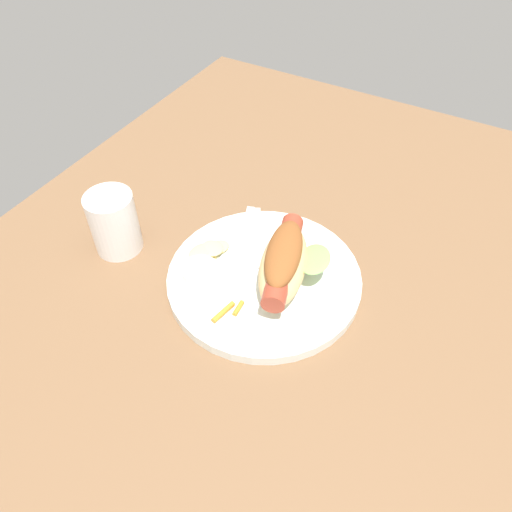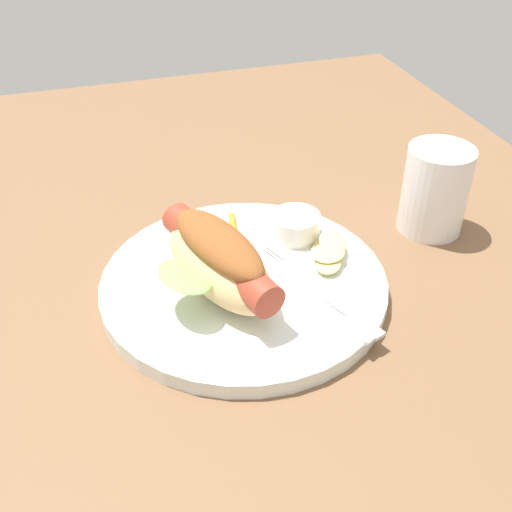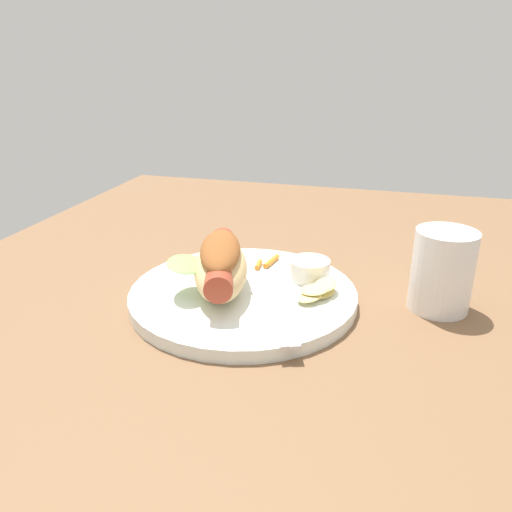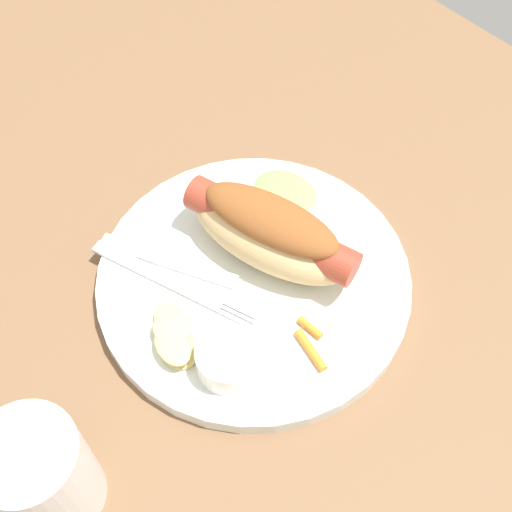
{
  "view_description": "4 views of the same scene",
  "coord_description": "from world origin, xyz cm",
  "px_view_note": "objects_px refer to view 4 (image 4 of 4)",
  "views": [
    {
      "loc": [
        -42.27,
        -22.48,
        55.36
      ],
      "look_at": [
        0.88,
        1.85,
        3.78
      ],
      "focal_mm": 35.12,
      "sensor_mm": 36.0,
      "label": 1
    },
    {
      "loc": [
        45.98,
        -13.3,
        39.53
      ],
      "look_at": [
        1.64,
        0.73,
        5.25
      ],
      "focal_mm": 43.89,
      "sensor_mm": 36.0,
      "label": 2
    },
    {
      "loc": [
        53.57,
        16.46,
        28.73
      ],
      "look_at": [
        -1.1,
        1.35,
        5.75
      ],
      "focal_mm": 35.28,
      "sensor_mm": 36.0,
      "label": 3
    },
    {
      "loc": [
        -24.51,
        20.97,
        51.73
      ],
      "look_at": [
        -0.14,
        -0.15,
        4.6
      ],
      "focal_mm": 47.12,
      "sensor_mm": 36.0,
      "label": 4
    }
  ],
  "objects_px": {
    "sauce_ramekin": "(228,359)",
    "knife": "(168,261)",
    "fork": "(169,281)",
    "plate": "(253,282)",
    "carrot_garnish": "(310,343)",
    "chips_pile": "(174,336)",
    "hot_dog": "(271,231)",
    "drinking_cup": "(42,475)"
  },
  "relations": [
    {
      "from": "knife",
      "to": "carrot_garnish",
      "type": "height_order",
      "value": "carrot_garnish"
    },
    {
      "from": "fork",
      "to": "chips_pile",
      "type": "relative_size",
      "value": 2.23
    },
    {
      "from": "hot_dog",
      "to": "knife",
      "type": "xyz_separation_m",
      "value": [
        0.05,
        0.08,
        -0.03
      ]
    },
    {
      "from": "drinking_cup",
      "to": "knife",
      "type": "bearing_deg",
      "value": -59.89
    },
    {
      "from": "sauce_ramekin",
      "to": "chips_pile",
      "type": "distance_m",
      "value": 0.05
    },
    {
      "from": "fork",
      "to": "knife",
      "type": "xyz_separation_m",
      "value": [
        0.02,
        -0.01,
        -0.0
      ]
    },
    {
      "from": "knife",
      "to": "drinking_cup",
      "type": "distance_m",
      "value": 0.21
    },
    {
      "from": "hot_dog",
      "to": "carrot_garnish",
      "type": "height_order",
      "value": "hot_dog"
    },
    {
      "from": "chips_pile",
      "to": "hot_dog",
      "type": "bearing_deg",
      "value": -83.18
    },
    {
      "from": "sauce_ramekin",
      "to": "carrot_garnish",
      "type": "distance_m",
      "value": 0.07
    },
    {
      "from": "knife",
      "to": "drinking_cup",
      "type": "bearing_deg",
      "value": -88.24
    },
    {
      "from": "plate",
      "to": "hot_dog",
      "type": "relative_size",
      "value": 1.7
    },
    {
      "from": "chips_pile",
      "to": "drinking_cup",
      "type": "height_order",
      "value": "drinking_cup"
    },
    {
      "from": "hot_dog",
      "to": "fork",
      "type": "bearing_deg",
      "value": -128.92
    },
    {
      "from": "sauce_ramekin",
      "to": "knife",
      "type": "distance_m",
      "value": 0.12
    },
    {
      "from": "knife",
      "to": "drinking_cup",
      "type": "height_order",
      "value": "drinking_cup"
    },
    {
      "from": "carrot_garnish",
      "to": "plate",
      "type": "bearing_deg",
      "value": -5.48
    },
    {
      "from": "fork",
      "to": "carrot_garnish",
      "type": "bearing_deg",
      "value": 2.18
    },
    {
      "from": "plate",
      "to": "drinking_cup",
      "type": "distance_m",
      "value": 0.24
    },
    {
      "from": "sauce_ramekin",
      "to": "drinking_cup",
      "type": "height_order",
      "value": "drinking_cup"
    },
    {
      "from": "plate",
      "to": "knife",
      "type": "height_order",
      "value": "knife"
    },
    {
      "from": "sauce_ramekin",
      "to": "fork",
      "type": "distance_m",
      "value": 0.1
    },
    {
      "from": "fork",
      "to": "sauce_ramekin",
      "type": "bearing_deg",
      "value": -26.88
    },
    {
      "from": "sauce_ramekin",
      "to": "fork",
      "type": "height_order",
      "value": "sauce_ramekin"
    },
    {
      "from": "hot_dog",
      "to": "carrot_garnish",
      "type": "xyz_separation_m",
      "value": [
        -0.09,
        0.04,
        -0.03
      ]
    },
    {
      "from": "hot_dog",
      "to": "sauce_ramekin",
      "type": "relative_size",
      "value": 3.14
    },
    {
      "from": "hot_dog",
      "to": "sauce_ramekin",
      "type": "distance_m",
      "value": 0.12
    },
    {
      "from": "knife",
      "to": "carrot_garnish",
      "type": "bearing_deg",
      "value": -13.16
    },
    {
      "from": "knife",
      "to": "chips_pile",
      "type": "relative_size",
      "value": 1.85
    },
    {
      "from": "hot_dog",
      "to": "sauce_ramekin",
      "type": "xyz_separation_m",
      "value": [
        -0.06,
        0.1,
        -0.02
      ]
    },
    {
      "from": "plate",
      "to": "drinking_cup",
      "type": "relative_size",
      "value": 2.84
    },
    {
      "from": "fork",
      "to": "knife",
      "type": "relative_size",
      "value": 1.2
    },
    {
      "from": "carrot_garnish",
      "to": "sauce_ramekin",
      "type": "bearing_deg",
      "value": 64.95
    },
    {
      "from": "plate",
      "to": "knife",
      "type": "xyz_separation_m",
      "value": [
        0.06,
        0.05,
        0.01
      ]
    },
    {
      "from": "sauce_ramekin",
      "to": "knife",
      "type": "relative_size",
      "value": 0.4
    },
    {
      "from": "fork",
      "to": "carrot_garnish",
      "type": "distance_m",
      "value": 0.14
    },
    {
      "from": "plate",
      "to": "carrot_garnish",
      "type": "height_order",
      "value": "carrot_garnish"
    },
    {
      "from": "chips_pile",
      "to": "drinking_cup",
      "type": "distance_m",
      "value": 0.15
    },
    {
      "from": "carrot_garnish",
      "to": "drinking_cup",
      "type": "height_order",
      "value": "drinking_cup"
    },
    {
      "from": "plate",
      "to": "hot_dog",
      "type": "bearing_deg",
      "value": -72.45
    },
    {
      "from": "hot_dog",
      "to": "fork",
      "type": "xyz_separation_m",
      "value": [
        0.04,
        0.09,
        -0.03
      ]
    },
    {
      "from": "plate",
      "to": "chips_pile",
      "type": "distance_m",
      "value": 0.09
    }
  ]
}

